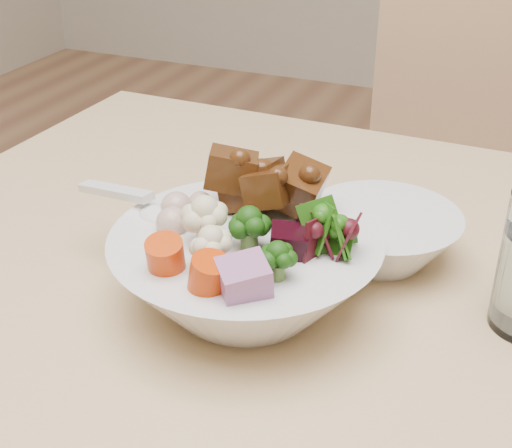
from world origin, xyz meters
name	(u,v)px	position (x,y,z in m)	size (l,w,h in m)	color
chair_far	(475,241)	(0.03, 0.81, 0.49)	(0.46, 0.46, 0.88)	tan
food_bowl	(248,266)	(-0.10, 0.16, 0.79)	(0.22, 0.22, 0.12)	silver
soup_spoon	(150,210)	(-0.20, 0.17, 0.82)	(0.13, 0.06, 0.02)	silver
side_bowl	(382,237)	(-0.02, 0.27, 0.77)	(0.14, 0.14, 0.05)	silver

